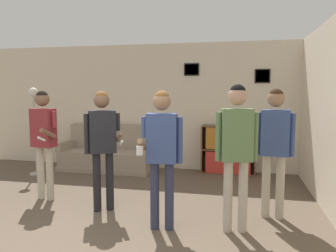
{
  "coord_description": "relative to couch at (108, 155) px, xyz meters",
  "views": [
    {
      "loc": [
        1.73,
        -2.72,
        1.7
      ],
      "look_at": [
        0.67,
        2.1,
        1.17
      ],
      "focal_mm": 35.0,
      "sensor_mm": 36.0,
      "label": 1
    }
  ],
  "objects": [
    {
      "name": "person_player_foreground_left",
      "position": [
        -0.18,
        -2.06,
        0.74
      ],
      "size": [
        0.49,
        0.51,
        1.7
      ],
      "color": "#B7AD99",
      "rests_on": "ground_plane"
    },
    {
      "name": "floor_lamp",
      "position": [
        -1.24,
        -0.74,
        0.85
      ],
      "size": [
        0.28,
        0.28,
        1.76
      ],
      "color": "#ADA89E",
      "rests_on": "ground_plane"
    },
    {
      "name": "bookshelf",
      "position": [
        2.56,
        0.19,
        0.19
      ],
      "size": [
        1.09,
        0.3,
        0.99
      ],
      "color": "brown",
      "rests_on": "ground_plane"
    },
    {
      "name": "person_spectator_near_bookshelf",
      "position": [
        2.75,
        -2.64,
        0.8
      ],
      "size": [
        0.49,
        0.26,
        1.77
      ],
      "color": "#B7AD99",
      "rests_on": "ground_plane"
    },
    {
      "name": "wall_back",
      "position": [
        1.05,
        0.41,
        1.05
      ],
      "size": [
        8.23,
        0.08,
        2.7
      ],
      "color": "beige",
      "rests_on": "ground_plane"
    },
    {
      "name": "person_watcher_holding_cup",
      "position": [
        1.87,
        -2.77,
        0.74
      ],
      "size": [
        0.5,
        0.45,
        1.7
      ],
      "color": "#2D334C",
      "rests_on": "ground_plane"
    },
    {
      "name": "person_player_foreground_center",
      "position": [
        0.91,
        -2.32,
        0.74
      ],
      "size": [
        0.6,
        0.38,
        1.7
      ],
      "color": "black",
      "rests_on": "ground_plane"
    },
    {
      "name": "couch",
      "position": [
        0.0,
        0.0,
        0.0
      ],
      "size": [
        2.01,
        0.8,
        0.95
      ],
      "color": "gray",
      "rests_on": "ground_plane"
    },
    {
      "name": "wall_right",
      "position": [
        3.99,
        -1.72,
        1.05
      ],
      "size": [
        0.06,
        6.6,
        2.7
      ],
      "color": "beige",
      "rests_on": "ground_plane"
    },
    {
      "name": "person_spectator_far_right",
      "position": [
        3.23,
        -2.08,
        0.76
      ],
      "size": [
        0.5,
        0.23,
        1.73
      ],
      "color": "#B7AD99",
      "rests_on": "ground_plane"
    }
  ]
}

